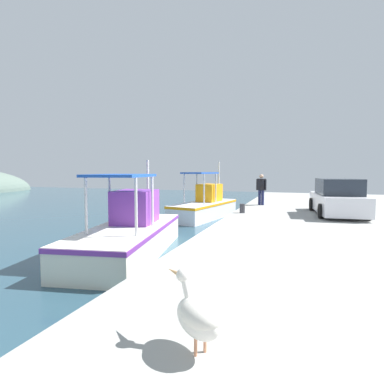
{
  "coord_description": "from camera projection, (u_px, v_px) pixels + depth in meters",
  "views": [
    {
      "loc": [
        -9.75,
        -2.81,
        2.69
      ],
      "look_at": [
        5.95,
        2.73,
        1.54
      ],
      "focal_mm": 28.22,
      "sensor_mm": 36.0,
      "label": 1
    }
  ],
  "objects": [
    {
      "name": "quay_pier",
      "position": [
        378.0,
        251.0,
        8.61
      ],
      "size": [
        36.0,
        10.0,
        0.8
      ],
      "primitive_type": "cube",
      "color": "#9E9E99",
      "rests_on": "ground"
    },
    {
      "name": "fishing_boat_second",
      "position": [
        129.0,
        233.0,
        9.75
      ],
      "size": [
        6.09,
        3.16,
        3.12
      ],
      "color": "silver",
      "rests_on": "ground"
    },
    {
      "name": "fishing_boat_third",
      "position": [
        205.0,
        206.0,
        17.32
      ],
      "size": [
        5.61,
        2.72,
        3.32
      ],
      "color": "white",
      "rests_on": "ground"
    },
    {
      "name": "pelican",
      "position": [
        198.0,
        315.0,
        3.13
      ],
      "size": [
        0.74,
        0.89,
        0.82
      ],
      "color": "tan",
      "rests_on": "quay_pier"
    },
    {
      "name": "fisherman_standing",
      "position": [
        261.0,
        188.0,
        16.82
      ],
      "size": [
        0.41,
        0.59,
        1.71
      ],
      "color": "#1E234C",
      "rests_on": "quay_pier"
    },
    {
      "name": "parked_car",
      "position": [
        337.0,
        198.0,
        12.99
      ],
      "size": [
        4.25,
        2.18,
        1.57
      ],
      "color": "black",
      "rests_on": "quay_pier"
    },
    {
      "name": "mooring_bollard_second",
      "position": [
        242.0,
        208.0,
        13.65
      ],
      "size": [
        0.24,
        0.24,
        0.41
      ],
      "primitive_type": "cylinder",
      "color": "#333338",
      "rests_on": "quay_pier"
    }
  ]
}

